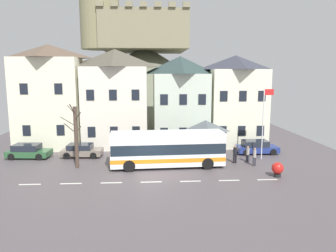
{
  "coord_description": "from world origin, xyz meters",
  "views": [
    {
      "loc": [
        -0.17,
        -24.74,
        8.09
      ],
      "look_at": [
        1.71,
        5.97,
        3.15
      ],
      "focal_mm": 34.66,
      "sensor_mm": 36.0,
      "label": 1
    }
  ],
  "objects_px": {
    "pedestrian_02": "(235,153)",
    "bare_tree_01": "(76,136)",
    "bus_shelter": "(206,126)",
    "flagpole": "(264,118)",
    "parked_car_02": "(82,150)",
    "harbour_buoy": "(278,169)",
    "hilltop_castle": "(144,79)",
    "parked_car_01": "(256,147)",
    "transit_bus": "(168,149)",
    "pedestrian_00": "(254,155)",
    "townhouse_03": "(235,100)",
    "pedestrian_01": "(248,154)",
    "townhouse_01": "(116,98)",
    "parked_car_00": "(28,151)",
    "public_bench": "(213,145)",
    "townhouse_00": "(50,96)",
    "townhouse_02": "(180,101)"
  },
  "relations": [
    {
      "from": "hilltop_castle",
      "to": "pedestrian_01",
      "type": "relative_size",
      "value": 28.55
    },
    {
      "from": "townhouse_01",
      "to": "townhouse_00",
      "type": "bearing_deg",
      "value": 178.29
    },
    {
      "from": "parked_car_01",
      "to": "pedestrian_00",
      "type": "xyz_separation_m",
      "value": [
        -1.7,
        -4.51,
        0.29
      ]
    },
    {
      "from": "townhouse_01",
      "to": "pedestrian_00",
      "type": "bearing_deg",
      "value": -34.77
    },
    {
      "from": "townhouse_03",
      "to": "pedestrian_00",
      "type": "bearing_deg",
      "value": -93.69
    },
    {
      "from": "parked_car_01",
      "to": "transit_bus",
      "type": "bearing_deg",
      "value": -155.45
    },
    {
      "from": "pedestrian_02",
      "to": "bare_tree_01",
      "type": "height_order",
      "value": "bare_tree_01"
    },
    {
      "from": "public_bench",
      "to": "bus_shelter",
      "type": "bearing_deg",
      "value": -118.91
    },
    {
      "from": "parked_car_02",
      "to": "harbour_buoy",
      "type": "bearing_deg",
      "value": -20.91
    },
    {
      "from": "bare_tree_01",
      "to": "parked_car_00",
      "type": "bearing_deg",
      "value": 145.32
    },
    {
      "from": "hilltop_castle",
      "to": "pedestrian_02",
      "type": "xyz_separation_m",
      "value": [
        8.61,
        -30.77,
        -6.3
      ]
    },
    {
      "from": "transit_bus",
      "to": "bare_tree_01",
      "type": "height_order",
      "value": "bare_tree_01"
    },
    {
      "from": "transit_bus",
      "to": "pedestrian_00",
      "type": "height_order",
      "value": "transit_bus"
    },
    {
      "from": "townhouse_02",
      "to": "bare_tree_01",
      "type": "distance_m",
      "value": 13.71
    },
    {
      "from": "pedestrian_00",
      "to": "pedestrian_02",
      "type": "distance_m",
      "value": 1.81
    },
    {
      "from": "pedestrian_01",
      "to": "pedestrian_02",
      "type": "relative_size",
      "value": 0.91
    },
    {
      "from": "parked_car_01",
      "to": "pedestrian_00",
      "type": "bearing_deg",
      "value": -110.4
    },
    {
      "from": "flagpole",
      "to": "bus_shelter",
      "type": "bearing_deg",
      "value": 158.34
    },
    {
      "from": "pedestrian_00",
      "to": "bare_tree_01",
      "type": "bearing_deg",
      "value": 178.85
    },
    {
      "from": "bus_shelter",
      "to": "bare_tree_01",
      "type": "distance_m",
      "value": 12.6
    },
    {
      "from": "flagpole",
      "to": "transit_bus",
      "type": "bearing_deg",
      "value": -167.83
    },
    {
      "from": "pedestrian_02",
      "to": "flagpole",
      "type": "relative_size",
      "value": 0.24
    },
    {
      "from": "hilltop_castle",
      "to": "parked_car_01",
      "type": "distance_m",
      "value": 30.45
    },
    {
      "from": "bus_shelter",
      "to": "parked_car_00",
      "type": "height_order",
      "value": "bus_shelter"
    },
    {
      "from": "townhouse_02",
      "to": "parked_car_02",
      "type": "bearing_deg",
      "value": -152.88
    },
    {
      "from": "townhouse_00",
      "to": "parked_car_01",
      "type": "distance_m",
      "value": 22.96
    },
    {
      "from": "parked_car_00",
      "to": "pedestrian_01",
      "type": "xyz_separation_m",
      "value": [
        20.92,
        -2.79,
        0.1
      ]
    },
    {
      "from": "parked_car_02",
      "to": "flagpole",
      "type": "height_order",
      "value": "flagpole"
    },
    {
      "from": "hilltop_castle",
      "to": "bare_tree_01",
      "type": "distance_m",
      "value": 32.28
    },
    {
      "from": "parked_car_02",
      "to": "pedestrian_02",
      "type": "relative_size",
      "value": 2.4
    },
    {
      "from": "townhouse_03",
      "to": "pedestrian_00",
      "type": "distance_m",
      "value": 10.37
    },
    {
      "from": "pedestrian_02",
      "to": "parked_car_00",
      "type": "bearing_deg",
      "value": 171.09
    },
    {
      "from": "townhouse_00",
      "to": "bare_tree_01",
      "type": "distance_m",
      "value": 10.43
    },
    {
      "from": "bus_shelter",
      "to": "townhouse_03",
      "type": "bearing_deg",
      "value": 50.44
    },
    {
      "from": "bus_shelter",
      "to": "pedestrian_01",
      "type": "bearing_deg",
      "value": -40.68
    },
    {
      "from": "parked_car_00",
      "to": "harbour_buoy",
      "type": "relative_size",
      "value": 3.53
    },
    {
      "from": "parked_car_01",
      "to": "pedestrian_02",
      "type": "relative_size",
      "value": 2.54
    },
    {
      "from": "pedestrian_02",
      "to": "transit_bus",
      "type": "bearing_deg",
      "value": -172.84
    },
    {
      "from": "transit_bus",
      "to": "pedestrian_00",
      "type": "bearing_deg",
      "value": -4.6
    },
    {
      "from": "townhouse_00",
      "to": "townhouse_02",
      "type": "height_order",
      "value": "townhouse_00"
    },
    {
      "from": "hilltop_castle",
      "to": "parked_car_00",
      "type": "relative_size",
      "value": 10.3
    },
    {
      "from": "townhouse_01",
      "to": "parked_car_00",
      "type": "distance_m",
      "value": 10.6
    },
    {
      "from": "hilltop_castle",
      "to": "parked_car_01",
      "type": "xyz_separation_m",
      "value": [
        11.79,
        -27.3,
        -6.54
      ]
    },
    {
      "from": "townhouse_03",
      "to": "bus_shelter",
      "type": "xyz_separation_m",
      "value": [
        -4.28,
        -5.18,
        -2.15
      ]
    },
    {
      "from": "bus_shelter",
      "to": "flagpole",
      "type": "bearing_deg",
      "value": -21.66
    },
    {
      "from": "bus_shelter",
      "to": "bare_tree_01",
      "type": "relative_size",
      "value": 0.63
    },
    {
      "from": "parked_car_00",
      "to": "public_bench",
      "type": "bearing_deg",
      "value": 11.96
    },
    {
      "from": "hilltop_castle",
      "to": "transit_bus",
      "type": "bearing_deg",
      "value": -85.72
    },
    {
      "from": "townhouse_00",
      "to": "pedestrian_00",
      "type": "distance_m",
      "value": 22.72
    },
    {
      "from": "townhouse_02",
      "to": "harbour_buoy",
      "type": "relative_size",
      "value": 8.54
    }
  ]
}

